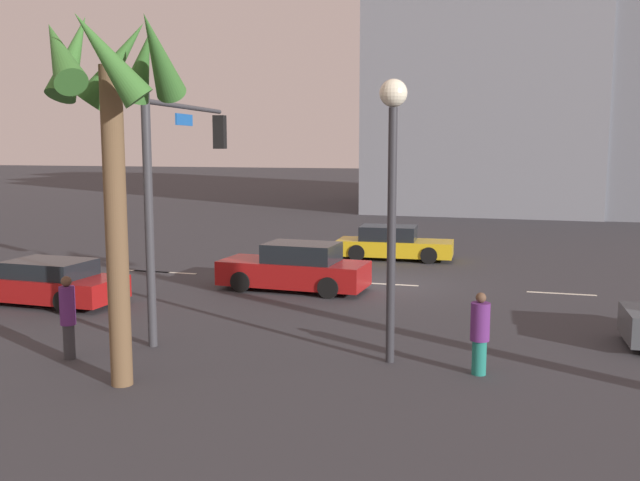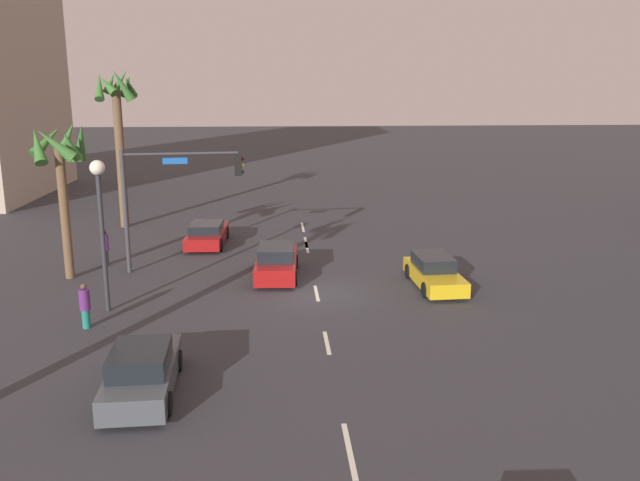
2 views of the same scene
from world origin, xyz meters
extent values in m
plane|color=#333338|center=(0.00, 0.00, 0.00)|extent=(220.00, 220.00, 0.00)
cube|color=silver|center=(-12.25, 0.00, 0.01)|extent=(2.51, 0.14, 0.01)
cube|color=silver|center=(-5.53, 0.00, 0.01)|extent=(2.02, 0.14, 0.01)
cube|color=silver|center=(-0.12, 0.00, 0.01)|extent=(2.11, 0.14, 0.01)
cube|color=silver|center=(8.91, 0.00, 0.01)|extent=(2.50, 0.14, 0.01)
cube|color=silver|center=(7.85, 0.00, 0.01)|extent=(2.44, 0.14, 0.01)
cube|color=silver|center=(12.89, 0.00, 0.01)|extent=(2.60, 0.14, 0.01)
cube|color=maroon|center=(8.86, 5.35, 0.48)|extent=(4.76, 2.04, 0.63)
cube|color=black|center=(8.58, 5.36, 1.02)|extent=(2.32, 1.72, 0.46)
cylinder|color=black|center=(10.35, 6.16, 0.32)|extent=(0.65, 0.25, 0.64)
cylinder|color=black|center=(10.28, 4.42, 0.32)|extent=(0.65, 0.25, 0.64)
cylinder|color=black|center=(7.45, 6.28, 0.32)|extent=(0.65, 0.25, 0.64)
cylinder|color=black|center=(7.37, 4.54, 0.32)|extent=(0.65, 0.25, 0.64)
cube|color=gold|center=(0.47, -5.11, 0.46)|extent=(4.57, 1.86, 0.60)
cube|color=black|center=(0.74, -5.10, 1.04)|extent=(2.22, 1.55, 0.56)
cylinder|color=black|center=(-0.89, -5.95, 0.32)|extent=(0.65, 0.25, 0.64)
cylinder|color=black|center=(-0.96, -4.40, 0.32)|extent=(0.65, 0.25, 0.64)
cylinder|color=black|center=(1.90, -5.83, 0.32)|extent=(0.65, 0.25, 0.64)
cylinder|color=black|center=(1.83, -4.27, 0.32)|extent=(0.65, 0.25, 0.64)
cube|color=maroon|center=(2.50, 1.64, 0.53)|extent=(4.66, 2.00, 0.75)
cube|color=black|center=(2.23, 1.65, 1.20)|extent=(2.27, 1.66, 0.58)
cylinder|color=black|center=(3.96, 2.40, 0.32)|extent=(0.65, 0.25, 0.64)
cylinder|color=black|center=(3.87, 0.73, 0.32)|extent=(0.65, 0.25, 0.64)
cylinder|color=black|center=(1.13, 2.54, 0.32)|extent=(0.65, 0.25, 0.64)
cylinder|color=black|center=(1.04, 0.88, 0.32)|extent=(0.65, 0.25, 0.64)
cube|color=#474C51|center=(-8.81, 5.47, 0.51)|extent=(4.56, 1.92, 0.69)
cube|color=black|center=(-9.08, 5.46, 1.14)|extent=(2.22, 1.62, 0.57)
cylinder|color=black|center=(-7.45, 6.35, 0.32)|extent=(0.65, 0.24, 0.64)
cylinder|color=black|center=(-7.39, 4.70, 0.32)|extent=(0.65, 0.24, 0.64)
cylinder|color=black|center=(-10.24, 6.24, 0.32)|extent=(0.65, 0.24, 0.64)
cylinder|color=black|center=(-10.17, 4.59, 0.32)|extent=(0.65, 0.24, 0.64)
cylinder|color=#38383D|center=(3.64, 8.44, 2.84)|extent=(0.20, 0.20, 5.68)
cylinder|color=#38383D|center=(3.90, 5.88, 5.43)|extent=(0.64, 5.12, 0.12)
cube|color=black|center=(4.16, 3.33, 4.86)|extent=(0.35, 0.35, 0.95)
sphere|color=#360503|center=(4.18, 3.15, 5.15)|extent=(0.20, 0.20, 0.20)
sphere|color=orange|center=(4.18, 3.15, 4.85)|extent=(0.20, 0.20, 0.20)
sphere|color=black|center=(4.18, 3.15, 4.55)|extent=(0.20, 0.20, 0.20)
cube|color=#1959B2|center=(3.87, 6.14, 5.11)|extent=(0.15, 1.10, 0.28)
cylinder|color=#2D2D33|center=(-1.71, 8.14, 2.62)|extent=(0.18, 0.18, 5.24)
sphere|color=#F2EACC|center=(-1.71, 8.14, 5.52)|extent=(0.56, 0.56, 0.56)
cylinder|color=#1E7266|center=(-3.54, 8.46, 0.35)|extent=(0.38, 0.38, 0.69)
cylinder|color=#59266B|center=(-3.54, 8.46, 1.07)|extent=(0.50, 0.50, 0.75)
sphere|color=brown|center=(-3.54, 8.46, 1.55)|extent=(0.20, 0.20, 0.20)
cylinder|color=#333338|center=(4.86, 9.78, 0.37)|extent=(0.28, 0.28, 0.75)
cylinder|color=#59266B|center=(4.86, 9.78, 1.15)|extent=(0.37, 0.37, 0.81)
sphere|color=brown|center=(4.86, 9.78, 1.67)|extent=(0.22, 0.22, 0.22)
cylinder|color=brown|center=(13.81, 10.80, 4.14)|extent=(0.52, 0.52, 8.29)
cone|color=#38702D|center=(14.67, 10.77, 8.55)|extent=(0.61, 1.44, 1.74)
cone|color=#38702D|center=(14.27, 11.20, 8.52)|extent=(1.09, 1.14, 1.33)
cone|color=#38702D|center=(13.66, 11.69, 8.35)|extent=(1.59, 0.80, 1.78)
cone|color=#38702D|center=(13.21, 11.13, 8.43)|extent=(1.16, 1.50, 1.33)
cone|color=#38702D|center=(13.04, 10.25, 8.42)|extent=(1.30, 1.50, 1.91)
cone|color=#38702D|center=(13.76, 10.00, 8.34)|extent=(1.63, 0.66, 1.46)
cone|color=#38702D|center=(14.25, 10.25, 8.40)|extent=(1.38, 1.26, 1.44)
cylinder|color=brown|center=(2.92, 10.91, 2.96)|extent=(0.41, 0.41, 5.91)
cone|color=#38702D|center=(3.74, 10.79, 6.11)|extent=(0.73, 1.31, 1.75)
cone|color=#38702D|center=(3.47, 11.57, 6.07)|extent=(1.64, 1.51, 1.54)
cone|color=#38702D|center=(2.50, 11.65, 5.95)|extent=(1.53, 1.20, 1.70)
cone|color=#38702D|center=(2.03, 10.77, 6.06)|extent=(0.82, 1.78, 1.62)
cone|color=#38702D|center=(2.61, 10.33, 5.94)|extent=(1.24, 1.01, 1.42)
cone|color=#38702D|center=(3.30, 10.07, 6.04)|extent=(1.62, 1.14, 1.83)
camera|label=1|loc=(-4.18, 22.28, 4.50)|focal=39.69mm
camera|label=2|loc=(-26.33, 1.69, 8.52)|focal=37.11mm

